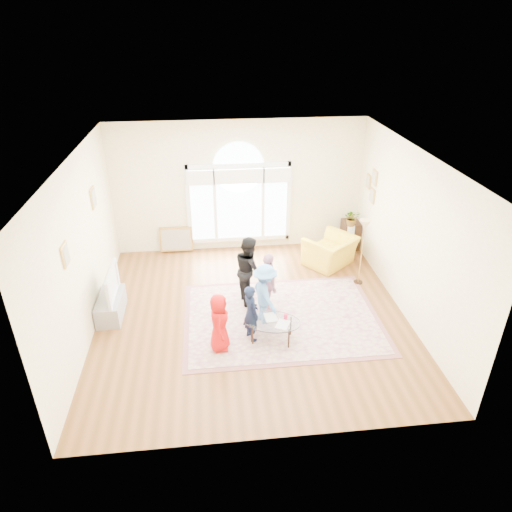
{
  "coord_description": "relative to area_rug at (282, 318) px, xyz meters",
  "views": [
    {
      "loc": [
        -0.74,
        -7.4,
        5.29
      ],
      "look_at": [
        0.12,
        0.3,
        1.16
      ],
      "focal_mm": 32.0,
      "sensor_mm": 36.0,
      "label": 1
    }
  ],
  "objects": [
    {
      "name": "potted_plant",
      "position": [
        2.13,
        2.64,
        0.9
      ],
      "size": [
        0.41,
        0.37,
        0.42
      ],
      "primitive_type": "imported",
      "rotation": [
        0.0,
        0.0,
        -0.13
      ],
      "color": "#33722D",
      "rests_on": "plant_pedestal"
    },
    {
      "name": "child_navy",
      "position": [
        -0.66,
        -0.57,
        0.56
      ],
      "size": [
        0.4,
        0.47,
        1.1
      ],
      "primitive_type": "imported",
      "rotation": [
        0.0,
        0.0,
        1.97
      ],
      "color": "black",
      "rests_on": "area_rug"
    },
    {
      "name": "child_blue",
      "position": [
        -0.35,
        -0.09,
        0.62
      ],
      "size": [
        0.68,
        0.9,
        1.23
      ],
      "primitive_type": "imported",
      "rotation": [
        0.0,
        0.0,
        1.89
      ],
      "color": "#5796E1",
      "rests_on": "area_rug"
    },
    {
      "name": "armchair",
      "position": [
        1.47,
        2.03,
        0.34
      ],
      "size": [
        1.43,
        1.41,
        0.7
      ],
      "primitive_type": "imported",
      "rotation": [
        0.0,
        0.0,
        3.81
      ],
      "color": "yellow",
      "rests_on": "ground"
    },
    {
      "name": "side_cabinet",
      "position": [
        2.21,
        2.86,
        0.34
      ],
      "size": [
        0.4,
        0.5,
        0.7
      ],
      "primitive_type": "cube",
      "color": "black",
      "rests_on": "ground"
    },
    {
      "name": "child_pink",
      "position": [
        -0.24,
        0.3,
        0.64
      ],
      "size": [
        0.47,
        0.79,
        1.25
      ],
      "primitive_type": "imported",
      "rotation": [
        0.0,
        0.0,
        1.8
      ],
      "color": "pink",
      "rests_on": "area_rug"
    },
    {
      "name": "floor_lamp",
      "position": [
        1.9,
        1.14,
        1.27
      ],
      "size": [
        0.3,
        0.3,
        1.51
      ],
      "color": "black",
      "rests_on": "ground"
    },
    {
      "name": "leaning_picture",
      "position": [
        -2.15,
        3.08,
        -0.01
      ],
      "size": [
        0.8,
        0.14,
        0.62
      ],
      "primitive_type": "cube",
      "rotation": [
        -0.14,
        0.0,
        0.0
      ],
      "color": "tan",
      "rests_on": "ground"
    },
    {
      "name": "television",
      "position": [
        -3.31,
        0.48,
        0.7
      ],
      "size": [
        0.17,
        1.02,
        0.59
      ],
      "color": "black",
      "rests_on": "tv_console"
    },
    {
      "name": "plant_pedestal",
      "position": [
        2.13,
        2.64,
        0.34
      ],
      "size": [
        0.2,
        0.2,
        0.7
      ],
      "primitive_type": "cylinder",
      "color": "white",
      "rests_on": "ground"
    },
    {
      "name": "ground",
      "position": [
        -0.57,
        0.18,
        -0.01
      ],
      "size": [
        6.0,
        6.0,
        0.0
      ],
      "primitive_type": "plane",
      "color": "brown",
      "rests_on": "ground"
    },
    {
      "name": "room_shell",
      "position": [
        -0.56,
        3.01,
        1.56
      ],
      "size": [
        6.0,
        6.0,
        6.0
      ],
      "color": "#FFF4C5",
      "rests_on": "ground"
    },
    {
      "name": "rug_border",
      "position": [
        -0.0,
        0.0,
        -0.0
      ],
      "size": [
        3.8,
        2.8,
        0.01
      ],
      "primitive_type": "cube",
      "color": "#85504F",
      "rests_on": "ground"
    },
    {
      "name": "area_rug",
      "position": [
        0.0,
        0.0,
        0.0
      ],
      "size": [
        3.6,
        2.6,
        0.02
      ],
      "primitive_type": "cube",
      "color": "#C4AD94",
      "rests_on": "ground"
    },
    {
      "name": "child_black",
      "position": [
        -0.57,
        0.71,
        0.72
      ],
      "size": [
        0.64,
        0.77,
        1.43
      ],
      "primitive_type": "imported",
      "rotation": [
        0.0,
        0.0,
        1.73
      ],
      "color": "black",
      "rests_on": "area_rug"
    },
    {
      "name": "tv_console",
      "position": [
        -3.32,
        0.48,
        0.2
      ],
      "size": [
        0.45,
        1.0,
        0.42
      ],
      "primitive_type": "cube",
      "color": "gray",
      "rests_on": "ground"
    },
    {
      "name": "coffee_table",
      "position": [
        -0.29,
        -0.64,
        0.39
      ],
      "size": [
        1.15,
        0.9,
        0.54
      ],
      "rotation": [
        0.0,
        0.0,
        -0.27
      ],
      "color": "silver",
      "rests_on": "ground"
    },
    {
      "name": "child_red",
      "position": [
        -1.24,
        -0.78,
        0.56
      ],
      "size": [
        0.38,
        0.56,
        1.1
      ],
      "primitive_type": "imported",
      "rotation": [
        0.0,
        0.0,
        1.51
      ],
      "color": "red",
      "rests_on": "area_rug"
    }
  ]
}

